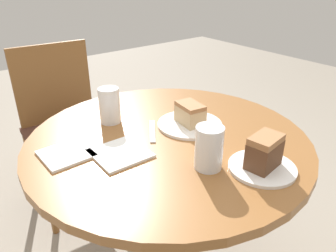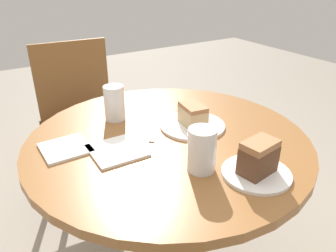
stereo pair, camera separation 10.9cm
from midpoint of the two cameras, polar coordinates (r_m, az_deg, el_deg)
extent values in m
cylinder|color=brown|center=(1.34, -2.43, -16.75)|extent=(0.08, 0.08, 0.72)
cylinder|color=brown|center=(1.12, -2.80, -2.59)|extent=(0.95, 0.95, 0.03)
cylinder|color=brown|center=(1.84, -21.57, -11.84)|extent=(0.04, 0.04, 0.44)
cylinder|color=brown|center=(1.92, -9.83, -8.32)|extent=(0.04, 0.04, 0.44)
cylinder|color=brown|center=(2.16, -23.97, -6.30)|extent=(0.04, 0.04, 0.44)
cylinder|color=brown|center=(2.23, -13.88, -3.53)|extent=(0.04, 0.04, 0.44)
cube|color=#47281E|center=(1.91, -18.26, -1.43)|extent=(0.48, 0.46, 0.03)
cube|color=brown|center=(2.00, -20.89, 6.88)|extent=(0.43, 0.06, 0.45)
cylinder|color=white|center=(1.18, 1.17, 0.25)|extent=(0.23, 0.23, 0.01)
cylinder|color=white|center=(0.96, 12.95, -7.18)|extent=(0.19, 0.19, 0.01)
cube|color=tan|center=(1.17, 1.18, 1.80)|extent=(0.08, 0.11, 0.06)
cube|color=#9E6B42|center=(1.15, 1.20, 3.50)|extent=(0.08, 0.11, 0.02)
cube|color=brown|center=(0.94, 13.21, -4.96)|extent=(0.11, 0.08, 0.08)
cube|color=#9E6B42|center=(0.92, 13.52, -2.38)|extent=(0.11, 0.08, 0.02)
cylinder|color=beige|center=(0.94, 3.74, -5.39)|extent=(0.07, 0.07, 0.07)
cylinder|color=white|center=(0.92, 3.79, -3.88)|extent=(0.08, 0.08, 0.13)
cylinder|color=silver|center=(1.23, -12.62, 2.63)|extent=(0.07, 0.07, 0.09)
cylinder|color=white|center=(1.22, -12.70, 3.46)|extent=(0.08, 0.08, 0.13)
cube|color=white|center=(1.03, -11.37, -4.78)|extent=(0.16, 0.16, 0.01)
cube|color=silver|center=(1.15, -5.46, -0.93)|extent=(0.11, 0.15, 0.00)
cube|color=white|center=(1.07, -20.19, -4.68)|extent=(0.15, 0.15, 0.01)
camera|label=1|loc=(0.05, -92.86, -1.43)|focal=35.00mm
camera|label=2|loc=(0.05, 87.14, 1.43)|focal=35.00mm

